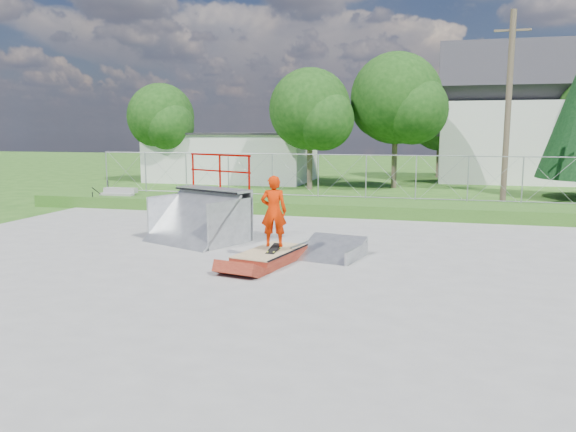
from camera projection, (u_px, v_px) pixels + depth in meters
The scene contains 17 objects.
ground at pixel (232, 267), 13.66m from camera, with size 120.00×120.00×0.00m, color #265217.
concrete_pad at pixel (232, 266), 13.66m from camera, with size 20.00×16.00×0.04m, color gray.
grass_berm at pixel (313, 206), 22.72m from camera, with size 24.00×3.00×0.50m, color #265217.
grind_box at pixel (270, 257), 13.99m from camera, with size 1.51×2.37×0.33m.
quarter_pipe at pixel (196, 199), 16.45m from camera, with size 2.56×2.17×2.56m, color gray, non-canonical shape.
flat_bank_ramp at pixel (330, 250), 14.51m from camera, with size 1.52×1.62×0.47m, color gray, non-canonical shape.
skateboard at pixel (274, 249), 13.93m from camera, with size 0.22×0.80×0.02m, color black.
skater at pixel (274, 214), 13.80m from camera, with size 0.64×0.42×1.76m, color red.
concrete_stairs at pixel (115, 198), 24.03m from camera, with size 1.50×1.60×0.80m, color gray, non-canonical shape.
chain_link_fence at pixel (318, 176), 23.50m from camera, with size 20.00×0.06×1.80m, color #9EA0A7, non-canonical shape.
utility_building_flat at pixel (233, 158), 36.46m from camera, with size 10.00×6.00×3.00m, color silver.
gable_house at pixel (505, 121), 35.73m from camera, with size 8.40×6.08×8.94m.
utility_pole at pixel (508, 112), 22.68m from camera, with size 0.24×0.24×8.00m, color brown.
tree_left_near at pixel (314, 112), 30.51m from camera, with size 4.76×4.48×6.65m.
tree_center at pixel (401, 102), 31.19m from camera, with size 5.44×5.12×7.60m.
tree_left_far at pixel (163, 119), 34.96m from camera, with size 4.42×4.16×6.18m.
tree_back_mid at pixel (443, 125), 38.48m from camera, with size 4.08×3.84×5.70m.
Camera 1 is at (4.65, -12.55, 3.31)m, focal length 35.00 mm.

